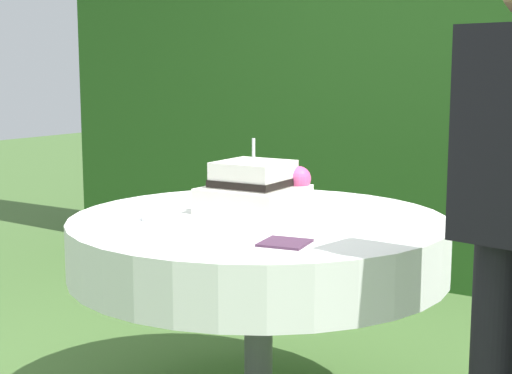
% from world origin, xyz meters
% --- Properties ---
extents(foliage_hedge, '(5.67, 0.67, 2.98)m').
position_xyz_m(foliage_hedge, '(0.00, 2.32, 1.49)').
color(foliage_hedge, '#28561E').
rests_on(foliage_hedge, ground_plane).
extents(cake_table, '(1.34, 1.34, 0.77)m').
position_xyz_m(cake_table, '(0.00, 0.00, 0.67)').
color(cake_table, '#4C4C51').
rests_on(cake_table, ground_plane).
extents(wedding_cake, '(0.33, 0.34, 0.27)m').
position_xyz_m(wedding_cake, '(-0.07, 0.09, 0.86)').
color(wedding_cake, white).
rests_on(wedding_cake, cake_table).
extents(serving_plate_near, '(0.12, 0.12, 0.01)m').
position_xyz_m(serving_plate_near, '(-0.02, 0.43, 0.78)').
color(serving_plate_near, white).
rests_on(serving_plate_near, cake_table).
extents(serving_plate_far, '(0.13, 0.13, 0.01)m').
position_xyz_m(serving_plate_far, '(-0.27, -0.21, 0.78)').
color(serving_plate_far, white).
rests_on(serving_plate_far, cake_table).
extents(serving_plate_left, '(0.13, 0.13, 0.01)m').
position_xyz_m(serving_plate_left, '(-0.25, 0.33, 0.78)').
color(serving_plate_left, white).
rests_on(serving_plate_left, cake_table).
extents(serving_plate_right, '(0.12, 0.12, 0.01)m').
position_xyz_m(serving_plate_right, '(0.29, 0.17, 0.78)').
color(serving_plate_right, white).
rests_on(serving_plate_right, cake_table).
extents(napkin_stack, '(0.16, 0.16, 0.01)m').
position_xyz_m(napkin_stack, '(0.29, -0.32, 0.77)').
color(napkin_stack, '#4C2D47').
rests_on(napkin_stack, cake_table).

